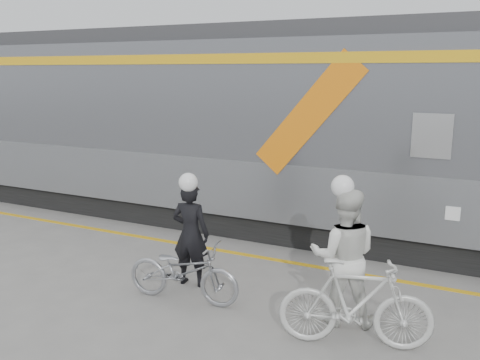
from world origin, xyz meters
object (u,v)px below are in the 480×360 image
Objects in this scene: man at (191,234)px; woman at (344,256)px; bicycle_left at (183,271)px; bicycle_right at (356,304)px.

man is 0.90× the size of woman.
woman is (2.20, 0.39, 0.46)m from bicycle_left.
bicycle_left is (0.20, -0.55, -0.36)m from man.
woman is at bearing -85.91° from bicycle_left.
woman reaches higher than man.
woman reaches higher than bicycle_left.
bicycle_right is at bearing -99.63° from bicycle_left.
bicycle_right is at bearing 103.22° from woman.
woman is at bearing 170.21° from man.
woman is 0.99× the size of bicycle_right.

